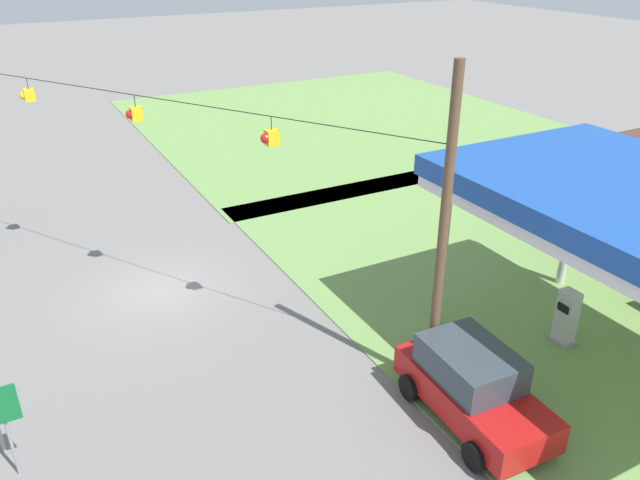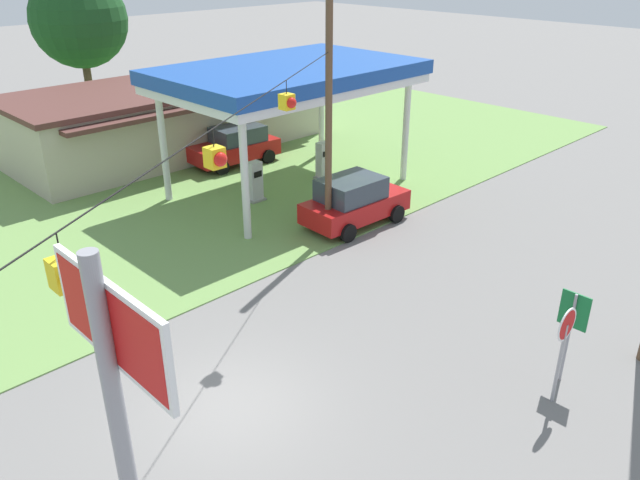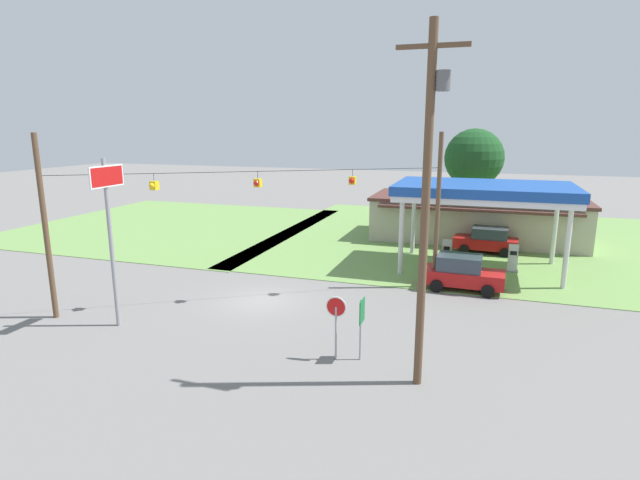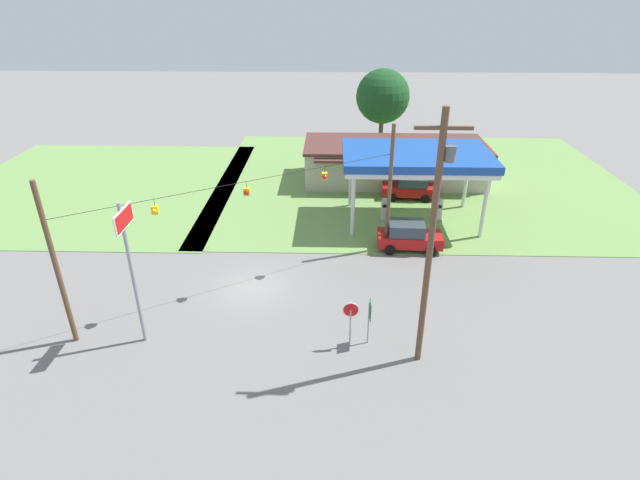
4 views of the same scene
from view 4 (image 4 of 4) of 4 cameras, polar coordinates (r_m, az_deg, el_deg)
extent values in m
plane|color=slate|center=(29.37, -7.58, -5.42)|extent=(160.00, 160.00, 0.00)
cube|color=#6B934C|center=(46.07, 11.35, 6.75)|extent=(36.00, 28.00, 0.04)
cube|color=#6B934C|center=(47.95, -24.01, 5.70)|extent=(24.00, 24.00, 0.04)
cube|color=silver|center=(36.20, 10.90, 8.80)|extent=(10.11, 6.47, 0.35)
cube|color=#19479E|center=(36.06, 10.97, 9.48)|extent=(10.31, 6.67, 0.55)
cylinder|color=silver|center=(34.13, 3.78, 3.82)|extent=(0.28, 0.28, 4.41)
cylinder|color=silver|center=(35.62, 18.27, 3.48)|extent=(0.28, 0.28, 4.41)
cylinder|color=silver|center=(39.02, 3.53, 6.89)|extent=(0.28, 0.28, 4.41)
cylinder|color=silver|center=(40.33, 16.37, 6.51)|extent=(0.28, 0.28, 4.41)
cube|color=#B2A893|center=(45.21, 8.47, 8.68)|extent=(15.53, 6.42, 3.15)
cube|color=#512D28|center=(44.71, 8.62, 10.74)|extent=(15.83, 6.72, 0.24)
cube|color=#512D28|center=(41.45, 9.11, 8.85)|extent=(13.98, 0.70, 0.20)
cube|color=gray|center=(37.58, 7.36, 2.35)|extent=(0.71, 0.56, 0.12)
cube|color=silver|center=(37.23, 7.44, 3.54)|extent=(0.55, 0.40, 1.59)
cube|color=black|center=(36.91, 7.50, 3.86)|extent=(0.39, 0.03, 0.24)
cube|color=gray|center=(38.18, 13.21, 2.24)|extent=(0.71, 0.56, 0.12)
cube|color=silver|center=(37.84, 13.35, 3.41)|extent=(0.55, 0.40, 1.59)
cube|color=black|center=(37.53, 13.46, 3.72)|extent=(0.39, 0.03, 0.24)
cube|color=#AD1414|center=(33.47, 10.20, 0.13)|extent=(4.27, 2.02, 0.76)
cube|color=#333D47|center=(33.10, 9.87, 1.34)|extent=(2.37, 1.79, 0.80)
cylinder|color=black|center=(34.65, 12.14, 0.21)|extent=(0.69, 0.25, 0.68)
cylinder|color=black|center=(33.00, 12.53, -1.28)|extent=(0.69, 0.25, 0.68)
cylinder|color=black|center=(34.36, 7.85, 0.35)|extent=(0.69, 0.25, 0.68)
cylinder|color=black|center=(32.69, 8.03, -1.15)|extent=(0.69, 0.25, 0.68)
cube|color=#AD1414|center=(41.69, 10.07, 5.69)|extent=(4.36, 2.12, 0.75)
cube|color=#333D47|center=(41.46, 10.51, 6.62)|extent=(2.44, 1.85, 0.74)
cylinder|color=black|center=(40.86, 8.27, 4.81)|extent=(0.69, 0.26, 0.68)
cylinder|color=black|center=(42.61, 8.18, 5.77)|extent=(0.69, 0.26, 0.68)
cylinder|color=black|center=(41.10, 11.95, 4.62)|extent=(0.69, 0.26, 0.68)
cylinder|color=black|center=(42.84, 11.71, 5.59)|extent=(0.69, 0.26, 0.68)
cylinder|color=#99999E|center=(24.29, 3.47, -10.00)|extent=(0.08, 0.08, 2.10)
cylinder|color=white|center=(23.67, 3.54, -7.98)|extent=(0.80, 0.03, 0.80)
cylinder|color=red|center=(23.67, 3.54, -7.98)|extent=(0.70, 0.03, 0.70)
cylinder|color=gray|center=(24.69, -20.59, -3.90)|extent=(0.18, 0.18, 7.37)
cube|color=white|center=(23.36, -21.52, 2.28)|extent=(0.06, 1.95, 0.90)
cube|color=red|center=(23.36, -21.52, 2.28)|extent=(0.07, 1.83, 0.78)
cylinder|color=gray|center=(24.44, 5.56, -9.38)|extent=(0.07, 0.07, 2.40)
cube|color=#146B33|center=(24.01, 5.76, -7.94)|extent=(0.04, 0.70, 0.90)
cylinder|color=brown|center=(21.33, 12.47, -0.94)|extent=(0.28, 0.28, 11.76)
cube|color=brown|center=(19.52, 13.97, 12.33)|extent=(2.20, 0.14, 0.14)
cylinder|color=#59595B|center=(19.86, 14.65, 9.49)|extent=(0.44, 0.44, 0.60)
cylinder|color=brown|center=(25.85, -27.92, -2.72)|extent=(0.24, 0.24, 8.39)
cylinder|color=brown|center=(31.77, 7.96, 5.68)|extent=(0.24, 0.24, 8.39)
cylinder|color=black|center=(26.45, -8.44, 6.62)|extent=(16.21, 10.02, 0.02)
cylinder|color=black|center=(25.30, -18.42, 4.08)|extent=(0.02, 0.02, 0.35)
cube|color=yellow|center=(25.44, -18.30, 3.31)|extent=(0.32, 0.32, 0.40)
sphere|color=yellow|center=(25.30, -18.41, 3.15)|extent=(0.28, 0.28, 0.28)
cylinder|color=black|center=(26.51, -8.42, 6.26)|extent=(0.02, 0.02, 0.35)
cube|color=yellow|center=(26.65, -8.36, 5.51)|extent=(0.32, 0.32, 0.40)
sphere|color=red|center=(26.49, -8.42, 5.38)|extent=(0.28, 0.28, 0.28)
cylinder|color=black|center=(28.48, 0.53, 8.05)|extent=(0.02, 0.02, 0.35)
cube|color=yellow|center=(28.60, 0.52, 7.34)|extent=(0.32, 0.32, 0.40)
sphere|color=red|center=(28.44, 0.52, 7.22)|extent=(0.28, 0.28, 0.28)
cylinder|color=#4C3828|center=(52.23, 6.93, 11.67)|extent=(0.44, 0.44, 3.80)
sphere|color=#19471E|center=(51.31, 7.19, 15.98)|extent=(5.27, 5.27, 5.27)
camera|label=1|loc=(25.35, 35.21, 10.76)|focal=35.00mm
camera|label=2|loc=(19.49, -33.17, 4.54)|focal=35.00mm
camera|label=3|loc=(9.54, 47.64, -33.35)|focal=28.00mm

